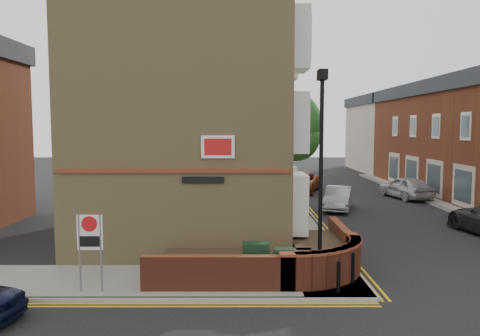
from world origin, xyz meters
name	(u,v)px	position (x,y,z in m)	size (l,w,h in m)	color
ground	(268,302)	(0.00, 0.00, 0.00)	(120.00, 120.00, 0.00)	black
pavement_corner	(151,282)	(-3.50, 1.50, 0.06)	(13.00, 3.00, 0.12)	gray
pavement_main	(285,203)	(2.00, 16.00, 0.06)	(2.00, 32.00, 0.12)	gray
kerb_side	(141,300)	(-3.50, 0.00, 0.06)	(13.00, 0.15, 0.12)	gray
kerb_main_near	(301,203)	(3.00, 16.00, 0.06)	(0.15, 32.00, 0.12)	gray
kerb_main_far	(453,212)	(11.00, 13.00, 0.06)	(0.15, 40.00, 0.12)	gray
yellow_lines_side	(139,305)	(-3.50, -0.25, 0.01)	(13.00, 0.28, 0.01)	gold
yellow_lines_main	(305,204)	(3.25, 16.00, 0.01)	(0.28, 32.00, 0.01)	gold
corner_building	(192,93)	(-2.84, 8.00, 6.23)	(8.95, 10.40, 13.60)	#A18856
garden_wall	(264,273)	(0.00, 2.50, 0.00)	(6.80, 6.00, 1.20)	maroon
lamppost	(321,176)	(1.60, 1.20, 3.34)	(0.25, 0.50, 6.30)	black
utility_cabinet_large	(256,262)	(-0.30, 1.30, 0.72)	(0.80, 0.45, 1.20)	black
utility_cabinet_small	(283,267)	(0.50, 1.00, 0.67)	(0.55, 0.40, 1.10)	black
bollard_near	(338,277)	(2.00, 0.40, 0.57)	(0.11, 0.11, 0.90)	black
bollard_far	(353,268)	(2.60, 1.20, 0.57)	(0.11, 0.11, 0.90)	black
zone_sign	(90,239)	(-5.00, 0.50, 1.64)	(0.72, 0.07, 2.20)	slate
far_terrace_cream	(381,133)	(14.50, 38.00, 4.05)	(5.40, 12.40, 8.00)	beige
tree_near	(289,128)	(2.00, 14.05, 4.70)	(3.64, 3.65, 6.70)	#382B1E
tree_mid	(277,121)	(2.00, 22.05, 5.20)	(4.03, 4.03, 7.42)	#382B1E
tree_far	(270,125)	(2.00, 30.05, 4.91)	(3.81, 3.81, 7.00)	#382B1E
traffic_light_assembly	(279,151)	(2.40, 25.00, 2.78)	(0.20, 0.16, 4.20)	black
silver_car_near	(338,198)	(4.92, 14.23, 0.66)	(1.40, 4.01, 1.32)	#919497
red_car_main	(300,183)	(3.60, 21.31, 0.71)	(2.36, 5.12, 1.42)	#92330F
silver_car_far	(406,187)	(10.27, 18.38, 0.75)	(1.78, 4.41, 1.50)	#AFB3B7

